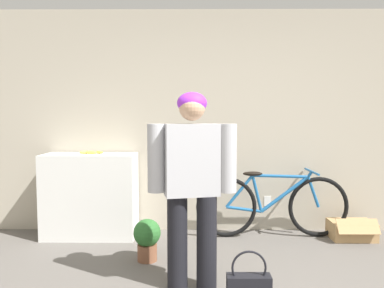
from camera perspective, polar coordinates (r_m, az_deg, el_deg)
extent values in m
cube|color=#B7AD99|center=(4.46, 4.57, 3.41)|extent=(8.00, 0.06, 2.60)
cube|color=white|center=(4.61, 11.43, -8.54)|extent=(0.08, 0.01, 0.12)
cube|color=white|center=(4.42, -15.21, -7.55)|extent=(1.03, 0.46, 0.94)
cylinder|color=black|center=(3.06, -2.25, -14.68)|extent=(0.16, 0.16, 0.75)
cylinder|color=black|center=(3.06, 2.25, -14.69)|extent=(0.16, 0.16, 0.75)
cube|color=#B2B2B7|center=(2.91, 0.00, -2.44)|extent=(0.45, 0.27, 0.56)
cylinder|color=#B2B2B7|center=(2.92, -5.48, -2.15)|extent=(0.14, 0.14, 0.53)
cylinder|color=#B2B2B7|center=(2.92, 5.49, -2.16)|extent=(0.14, 0.14, 0.53)
sphere|color=tan|center=(2.89, 0.00, 5.55)|extent=(0.20, 0.20, 0.20)
ellipsoid|color=purple|center=(2.91, 0.00, 6.25)|extent=(0.23, 0.21, 0.17)
torus|color=black|center=(4.29, 5.26, -9.54)|extent=(0.69, 0.06, 0.69)
torus|color=black|center=(4.52, 18.71, -9.06)|extent=(0.69, 0.06, 0.69)
cylinder|color=#1E609E|center=(4.32, 7.91, -9.82)|extent=(0.40, 0.04, 0.09)
cylinder|color=#1E609E|center=(4.27, 7.24, -7.16)|extent=(0.32, 0.04, 0.38)
cylinder|color=#1E609E|center=(4.31, 9.87, -7.44)|extent=(0.14, 0.04, 0.42)
cylinder|color=#1E609E|center=(4.38, 13.94, -7.44)|extent=(0.55, 0.05, 0.43)
cylinder|color=#1E609E|center=(4.33, 13.31, -4.79)|extent=(0.63, 0.04, 0.05)
cylinder|color=#1E609E|center=(4.46, 18.00, -6.96)|extent=(0.16, 0.04, 0.35)
cylinder|color=#1E609E|center=(4.41, 17.53, -4.42)|extent=(0.07, 0.03, 0.08)
cylinder|color=#1E609E|center=(4.42, 17.79, -4.02)|extent=(0.03, 0.46, 0.02)
ellipsoid|color=black|center=(4.26, 9.22, -4.49)|extent=(0.22, 0.08, 0.05)
ellipsoid|color=#EAD64C|center=(4.33, -15.06, -1.25)|extent=(0.13, 0.03, 0.03)
ellipsoid|color=#EAD64C|center=(4.37, -16.05, -1.22)|extent=(0.12, 0.08, 0.03)
ellipsoid|color=#EAD64C|center=(4.33, -13.95, -1.24)|extent=(0.12, 0.08, 0.03)
sphere|color=brown|center=(4.39, -16.56, -1.20)|extent=(0.02, 0.02, 0.02)
torus|color=black|center=(2.89, 8.68, -18.15)|extent=(0.26, 0.02, 0.26)
cube|color=tan|center=(4.63, 23.12, -11.95)|extent=(0.47, 0.32, 0.20)
cube|color=tan|center=(4.47, 23.99, -11.41)|extent=(0.45, 0.12, 0.14)
cylinder|color=brown|center=(3.71, -6.84, -16.07)|extent=(0.18, 0.18, 0.16)
sphere|color=#2D6B2D|center=(3.65, -6.86, -13.28)|extent=(0.26, 0.26, 0.26)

